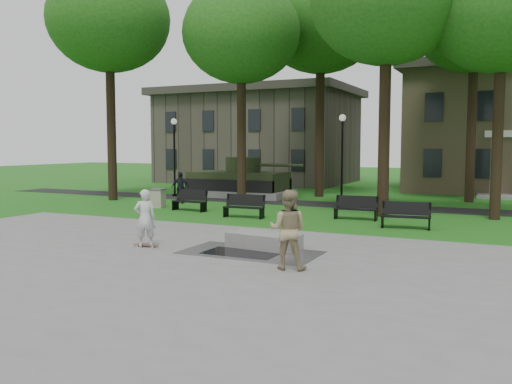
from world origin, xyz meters
TOP-DOWN VIEW (x-y plane):
  - ground at (0.00, 0.00)m, footprint 120.00×120.00m
  - plaza at (0.00, -5.00)m, footprint 22.00×16.00m
  - footpath at (0.00, 12.00)m, footprint 44.00×2.60m
  - building_left at (-11.00, 26.50)m, footprint 15.00×10.00m
  - tree_0 at (-12.00, 9.00)m, footprint 6.80×6.80m
  - tree_1 at (-4.50, 10.50)m, footprint 6.20×6.20m
  - tree_2 at (3.50, 8.50)m, footprint 6.60×6.60m
  - tree_3 at (8.00, 9.50)m, footprint 6.00×6.00m
  - tree_4 at (-2.00, 16.00)m, footprint 7.20×7.20m
  - tree_5 at (6.50, 16.50)m, footprint 6.40×6.40m
  - lamp_left at (-10.00, 12.30)m, footprint 0.36×0.36m
  - lamp_mid at (0.50, 12.30)m, footprint 0.36×0.36m
  - tank_monument at (-6.46, 14.00)m, footprint 7.45×3.40m
  - puddle at (1.62, -1.54)m, footprint 2.20×1.20m
  - concrete_block at (1.88, -0.55)m, footprint 2.30×1.26m
  - skateboard at (-1.48, -1.92)m, footprint 0.80×0.33m
  - skateboarder at (-1.47, -1.96)m, footprint 0.78×0.73m
  - friend_watching at (3.59, -2.81)m, footprint 1.08×0.91m
  - pedestrian_walker at (-7.54, 9.17)m, footprint 1.07×0.65m
  - park_bench_0 at (-5.26, 6.57)m, footprint 1.84×0.70m
  - park_bench_1 at (-1.81, 5.50)m, footprint 1.82×0.62m
  - park_bench_2 at (2.72, 6.97)m, footprint 1.81×0.58m
  - park_bench_3 at (5.07, 5.38)m, footprint 1.84×0.70m
  - trash_bin at (-7.41, 6.96)m, footprint 0.76×0.76m

SIDE VIEW (x-z plane):
  - ground at x=0.00m, z-range 0.00..0.00m
  - footpath at x=0.00m, z-range 0.00..0.01m
  - plaza at x=0.00m, z-range 0.00..0.02m
  - puddle at x=1.62m, z-range 0.02..0.02m
  - skateboard at x=-1.48m, z-range 0.02..0.09m
  - concrete_block at x=1.88m, z-range 0.02..0.47m
  - trash_bin at x=-7.41m, z-range 0.01..0.97m
  - park_bench_0 at x=-5.26m, z-range 0.02..1.02m
  - park_bench_1 at x=-1.81m, z-range 0.02..1.02m
  - park_bench_2 at x=2.72m, z-range 0.02..1.02m
  - park_bench_3 at x=5.07m, z-range 0.02..1.02m
  - pedestrian_walker at x=-7.54m, z-range 0.00..1.70m
  - tank_monument at x=-6.46m, z-range -0.34..2.06m
  - skateboarder at x=-1.47m, z-range 0.02..1.80m
  - friend_watching at x=3.59m, z-range 0.02..2.03m
  - lamp_left at x=-10.00m, z-range 0.43..5.16m
  - lamp_mid at x=0.50m, z-range 0.43..5.16m
  - building_left at x=-11.00m, z-range 0.00..7.20m
  - tree_3 at x=8.00m, z-range 3.00..14.19m
  - tree_1 at x=-4.50m, z-range 3.14..14.77m
  - tree_2 at x=3.50m, z-range 3.23..15.40m
  - tree_5 at x=6.50m, z-range 3.45..15.89m
  - tree_0 at x=-12.00m, z-range 3.54..16.51m
  - tree_4 at x=-2.00m, z-range 3.64..17.14m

